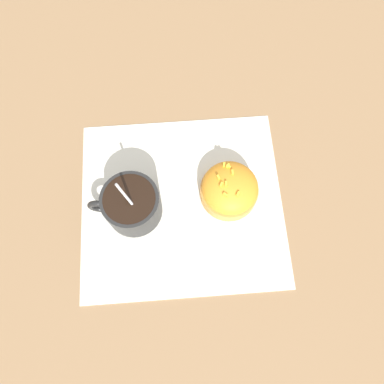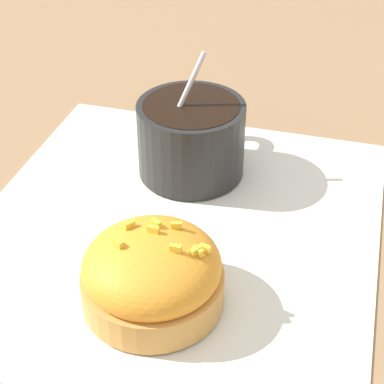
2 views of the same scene
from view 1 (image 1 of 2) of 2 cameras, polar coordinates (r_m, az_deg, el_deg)
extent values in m
plane|color=#93704C|center=(0.59, -1.55, -1.67)|extent=(3.00, 3.00, 0.00)
cube|color=white|center=(0.59, -1.56, -1.63)|extent=(0.35, 0.32, 0.00)
cylinder|color=black|center=(0.56, -9.04, -2.40)|extent=(0.09, 0.09, 0.06)
cylinder|color=black|center=(0.54, -9.44, -1.63)|extent=(0.08, 0.08, 0.01)
torus|color=black|center=(0.57, -13.79, -2.15)|extent=(0.04, 0.02, 0.04)
ellipsoid|color=silver|center=(0.59, -10.39, -1.53)|extent=(0.03, 0.03, 0.01)
cylinder|color=silver|center=(0.54, -8.90, -2.09)|extent=(0.03, 0.04, 0.09)
cylinder|color=#D19347|center=(0.59, 5.63, 0.02)|extent=(0.09, 0.09, 0.02)
ellipsoid|color=orange|center=(0.57, 5.80, 0.63)|extent=(0.09, 0.09, 0.04)
cube|color=yellow|center=(0.56, 4.90, 4.15)|extent=(0.01, 0.01, 0.00)
cube|color=yellow|center=(0.55, 4.03, 2.26)|extent=(0.00, 0.01, 0.00)
cube|color=yellow|center=(0.55, 5.30, 0.82)|extent=(0.00, 0.01, 0.00)
cube|color=yellow|center=(0.56, 5.58, 3.89)|extent=(0.01, 0.01, 0.00)
cube|color=yellow|center=(0.54, 7.01, -0.29)|extent=(0.01, 0.01, 0.00)
cube|color=yellow|center=(0.55, 4.45, 1.24)|extent=(0.01, 0.01, 0.00)
cube|color=yellow|center=(0.54, 5.12, -0.40)|extent=(0.01, 0.01, 0.00)
cube|color=yellow|center=(0.56, 5.49, 3.99)|extent=(0.01, 0.01, 0.00)
cube|color=yellow|center=(0.56, 6.17, 3.00)|extent=(0.00, 0.01, 0.00)
camera|label=2|loc=(0.52, 42.34, 23.70)|focal=60.00mm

